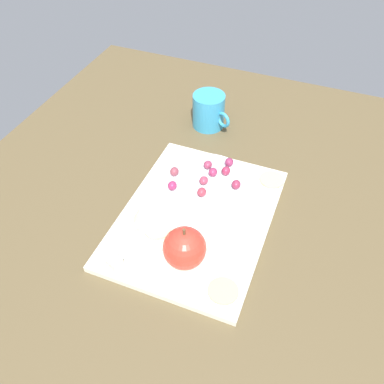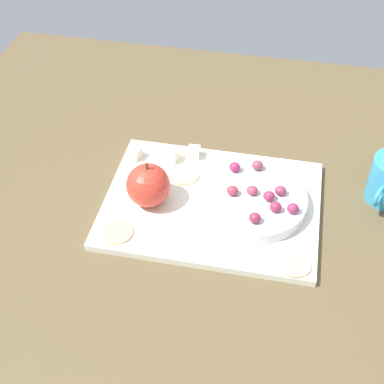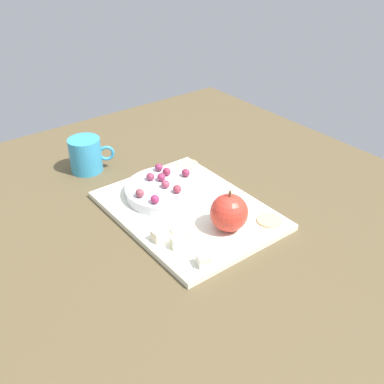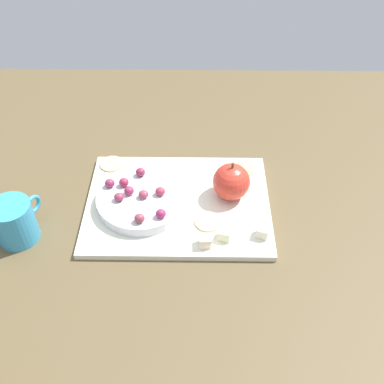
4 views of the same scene
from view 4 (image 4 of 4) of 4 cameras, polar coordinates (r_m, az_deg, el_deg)
table at (r=96.77cm, az=-1.70°, el=-1.96°), size 118.85×108.31×3.55cm
platter at (r=94.13cm, az=-1.46°, el=-1.49°), size 37.27×28.03×1.30cm
serving_dish at (r=93.07cm, az=-6.24°, el=-0.93°), size 18.22×18.22×2.24cm
apple_whole at (r=92.66cm, az=4.91°, el=1.27°), size 7.60×7.60×7.60cm
apple_stem at (r=89.73cm, az=5.07°, el=3.32°), size 0.50×0.50×1.20cm
cheese_cube_0 at (r=85.28cm, az=1.63°, el=-6.13°), size 2.25×2.25×2.18cm
cheese_cube_1 at (r=86.52cm, az=4.14°, el=-5.29°), size 2.71×2.71×2.18cm
cheese_cube_2 at (r=87.73cm, az=8.80°, el=-4.92°), size 2.77×2.77×2.18cm
cracker_0 at (r=89.66cm, az=1.99°, el=-3.71°), size 5.21×5.21×0.40cm
cracker_1 at (r=101.50cm, az=6.41°, el=2.96°), size 5.21×5.21×0.40cm
cracker_2 at (r=103.49cm, az=-9.94°, el=3.45°), size 5.21×5.21×0.40cm
grape_0 at (r=92.29cm, az=-7.83°, el=0.17°), size 1.99×1.79×1.79cm
grape_1 at (r=96.06cm, az=-6.43°, el=2.47°), size 1.99×1.79×1.84cm
grape_2 at (r=91.37cm, az=-9.06°, el=-0.62°), size 1.99×1.79×1.68cm
grape_3 at (r=94.18cm, az=-8.47°, el=1.20°), size 1.99×1.79×1.85cm
grape_4 at (r=91.54cm, az=-3.97°, el=0.08°), size 1.99×1.79×1.75cm
grape_5 at (r=94.52cm, az=-10.19°, el=1.09°), size 1.99×1.79×1.77cm
grape_6 at (r=87.24cm, az=-3.89°, el=-2.70°), size 1.99×1.79×1.81cm
grape_7 at (r=86.78cm, az=-6.54°, el=-3.26°), size 1.99×1.79×1.83cm
grape_8 at (r=91.32cm, az=-6.05°, el=-0.28°), size 1.99×1.79×1.63cm
cup at (r=92.14cm, az=-21.17°, el=-3.44°), size 7.81×10.43×8.50cm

